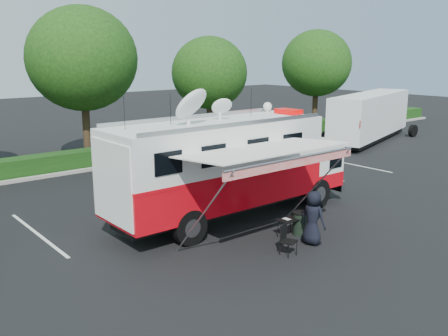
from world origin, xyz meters
The scene contains 10 objects.
ground_plane centered at (0.00, 0.00, 0.00)m, with size 120.00×120.00×0.00m, color black.
back_border centered at (1.14, 12.90, 5.00)m, with size 60.00×6.14×8.87m.
stall_lines centered at (-0.50, 3.00, 0.00)m, with size 24.12×5.50×0.01m.
command_truck centered at (-0.09, 0.00, 2.10)m, with size 10.21×2.81×4.90m.
awning centered at (-1.00, -2.91, 3.16)m, with size 5.57×2.86×3.36m.
person centered at (0.31, -3.78, 0.00)m, with size 0.90×0.59×1.84m, color black.
folding_table centered at (0.18, -2.82, 0.60)m, with size 0.77×0.55×0.65m.
folding_chair centered at (-1.02, -3.83, 0.58)m, with size 0.60×0.63×0.98m.
trash_bin centered at (0.65, -2.92, 0.42)m, with size 0.56×0.56×0.83m.
semi_trailer centered at (18.96, 6.91, 1.81)m, with size 11.34×5.46×3.44m.
Camera 1 is at (-11.99, -14.08, 6.27)m, focal length 40.00 mm.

